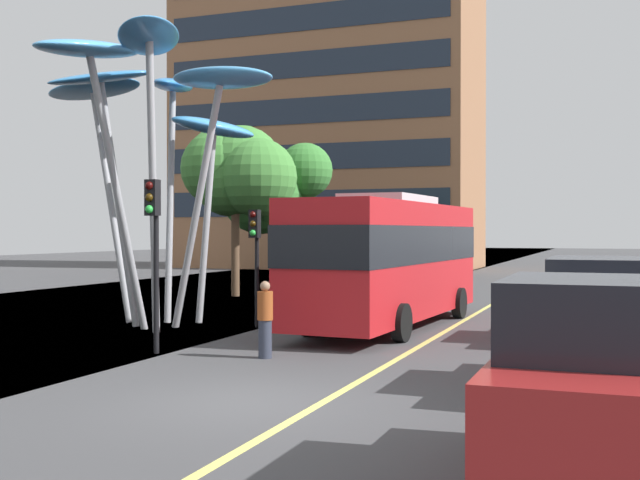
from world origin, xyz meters
name	(u,v)px	position (x,y,z in m)	size (l,w,h in m)	color
ground	(207,401)	(-0.74, 0.00, -0.05)	(120.00, 240.00, 0.10)	#424244
red_bus	(390,255)	(-0.55, 10.25, 2.05)	(3.16, 10.14, 3.75)	red
leaf_sculpture	(150,98)	(-6.93, 7.83, 6.51)	(9.16, 8.12, 8.03)	#9EA0A5
traffic_light_kerb_near	(154,228)	(-4.12, 3.69, 2.80)	(0.28, 0.42, 3.88)	black
traffic_light_kerb_far	(255,242)	(-4.07, 8.80, 2.43)	(0.28, 0.42, 3.34)	black
car_parked_near	(588,393)	(5.24, -2.65, 1.04)	(2.01, 4.10, 2.24)	maroon
car_parked_mid	(601,329)	(5.26, 2.87, 1.07)	(1.99, 4.38, 2.28)	silver
car_parked_far	(586,302)	(4.79, 9.27, 0.98)	(2.06, 4.51, 2.08)	navy
tree_pavement_near	(235,171)	(-9.74, 18.63, 5.30)	(5.38, 4.08, 7.31)	brown
tree_pavement_far	(274,189)	(-9.89, 22.97, 4.78)	(5.24, 4.37, 6.99)	brown
pedestrian	(265,319)	(-1.57, 4.04, 0.83)	(0.34, 0.34, 1.66)	#2D3342
backdrop_building	(329,97)	(-15.08, 44.72, 12.95)	(22.06, 10.44, 25.90)	#8E6042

